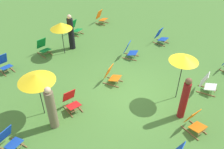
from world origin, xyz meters
The scene contains 18 objects.
ground_plane centered at (0.00, 0.00, 0.00)m, with size 40.00×40.00×0.00m, color #477A33.
deckchair_0 centered at (-4.54, 1.77, 0.37)m, with size 0.57×0.82×0.83m.
deckchair_1 centered at (2.23, 1.81, 0.37)m, with size 0.68×0.87×0.83m.
deckchair_2 centered at (0.08, 1.28, 0.37)m, with size 0.63×0.85×0.83m.
deckchair_4 centered at (-2.25, 5.69, 0.37)m, with size 0.56×0.81×0.83m.
deckchair_5 centered at (4.46, 1.30, 0.37)m, with size 0.49×0.77×0.83m.
deckchair_6 centered at (-0.26, -2.57, 0.37)m, with size 0.68×0.87×0.83m.
deckchair_7 centered at (-0.19, 5.45, 0.37)m, with size 0.58×0.82×0.83m.
deckchair_8 centered at (-2.11, 1.49, 0.37)m, with size 0.66×0.86×0.83m.
deckchair_9 centered at (4.41, 5.49, 0.37)m, with size 0.58×0.82×0.83m.
deckchair_10 centered at (2.36, 5.75, 0.37)m, with size 0.52×0.79×0.83m.
deckchair_14 centered at (2.02, -2.16, 0.37)m, with size 0.62×0.84×0.83m.
umbrella_0 centered at (-2.92, 2.14, 1.66)m, with size 1.28×1.28×1.79m.
umbrella_1 centered at (0.91, -1.36, 1.86)m, with size 1.07×1.07×1.98m.
umbrella_2 centered at (0.47, 4.65, 1.54)m, with size 1.06×1.06×1.70m.
person_0 centered at (0.07, -1.95, 0.86)m, with size 0.35×0.35×1.76m.
person_1 centered at (1.09, 4.70, 0.90)m, with size 0.35×0.35×1.88m.
person_2 centered at (-3.09, 1.37, 0.83)m, with size 0.40×0.40×1.76m.
Camera 1 is at (-6.31, -3.70, 6.55)m, focal length 38.24 mm.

